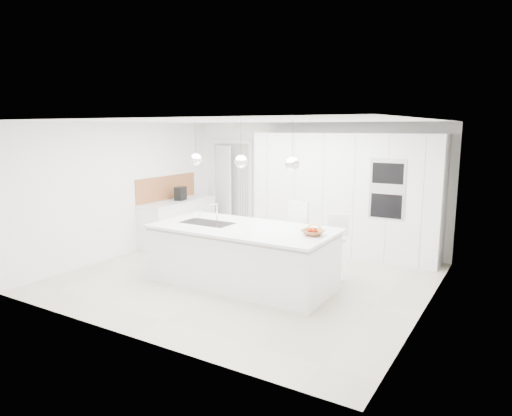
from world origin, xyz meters
The scene contains 28 objects.
floor centered at (0.00, 0.00, 0.00)m, with size 5.50×5.50×0.00m, color beige.
wall_back centered at (0.00, 2.50, 1.25)m, with size 5.50×5.50×0.00m, color white.
wall_left centered at (-2.75, 0.00, 1.25)m, with size 5.00×5.00×0.00m, color white.
ceiling centered at (0.00, 0.00, 2.50)m, with size 5.50×5.50×0.00m, color white.
tall_cabinets centered at (0.80, 2.20, 1.15)m, with size 3.60×0.60×2.30m, color white.
oven_stack centered at (1.70, 1.89, 1.35)m, with size 0.62×0.04×1.05m, color #A5A5A8, non-canonical shape.
doorway_frame centered at (-1.95, 2.47, 1.02)m, with size 1.11×0.08×2.13m, color white, non-canonical shape.
hallway_door centered at (-2.20, 2.42, 1.00)m, with size 0.82×0.04×2.00m, color white.
radiator centered at (-1.63, 2.46, 0.85)m, with size 0.32×0.04×1.40m, color white, non-canonical shape.
left_base_cabinets centered at (-2.45, 1.20, 0.43)m, with size 0.60×1.80×0.86m, color white.
left_worktop centered at (-2.45, 1.20, 0.88)m, with size 0.62×1.82×0.04m, color white.
oak_backsplash centered at (-2.74, 1.20, 1.15)m, with size 0.02×1.80×0.50m, color #AA6C42.
island_base centered at (0.10, -0.30, 0.43)m, with size 2.80×1.20×0.86m, color white.
island_worktop centered at (0.10, -0.25, 0.88)m, with size 2.84×1.40×0.04m, color white.
island_sink centered at (-0.55, -0.30, 0.82)m, with size 0.84×0.44×0.18m, color #3F3F42, non-canonical shape.
island_tap centered at (-0.50, -0.10, 1.05)m, with size 0.02×0.02×0.30m, color white.
pendant_left centered at (-0.75, -0.30, 1.90)m, with size 0.20×0.20×0.20m, color white.
pendant_mid centered at (0.10, -0.30, 1.90)m, with size 0.20×0.20×0.20m, color white.
pendant_right centered at (0.95, -0.30, 1.90)m, with size 0.20×0.20×0.20m, color white.
fruit_bowl centered at (1.24, -0.21, 0.94)m, with size 0.31×0.31×0.08m, color #AA6C42.
espresso_machine centered at (-2.43, 1.27, 1.04)m, with size 0.17×0.26×0.28m, color black.
bar_stool_left centered at (0.61, 0.48, 0.60)m, with size 0.40×0.55×1.21m, color white, non-canonical shape.
bar_stool_right centered at (1.26, 0.60, 0.52)m, with size 0.34×0.48×1.04m, color white, non-canonical shape.
apple_a centered at (1.22, -0.25, 0.97)m, with size 0.08×0.08×0.08m, color #9E1A05.
apple_b centered at (1.27, -0.20, 0.97)m, with size 0.08×0.08×0.08m, color #9E1A05.
apple_c centered at (1.28, -0.20, 0.97)m, with size 0.08×0.08×0.08m, color #9E1A05.
apple_extra_3 centered at (1.27, -0.24, 0.97)m, with size 0.08×0.08×0.08m, color #9E1A05.
banana_bunch centered at (1.26, -0.22, 1.01)m, with size 0.21×0.21×0.03m, color yellow.
Camera 1 is at (3.79, -6.00, 2.40)m, focal length 32.00 mm.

